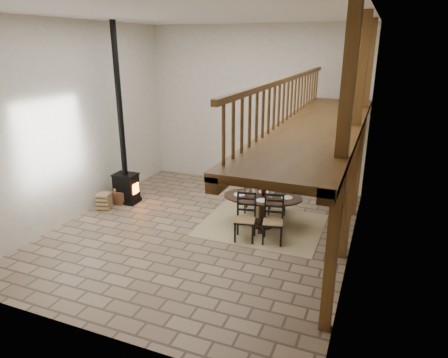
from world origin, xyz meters
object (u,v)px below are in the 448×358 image
at_px(wood_stove, 125,166).
at_px(log_basket, 121,195).
at_px(log_stack, 104,201).
at_px(dining_table, 262,209).

bearing_deg(wood_stove, log_basket, -161.42).
bearing_deg(log_stack, log_basket, 79.04).
xyz_separation_m(wood_stove, log_basket, (-0.16, -0.06, -0.92)).
bearing_deg(log_basket, wood_stove, 20.14).
relative_size(dining_table, wood_stove, 0.47).
bearing_deg(wood_stove, dining_table, -2.49).
height_order(dining_table, log_stack, dining_table).
distance_m(dining_table, log_stack, 4.47).
bearing_deg(log_stack, wood_stove, 67.28).
bearing_deg(dining_table, log_basket, 168.52).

